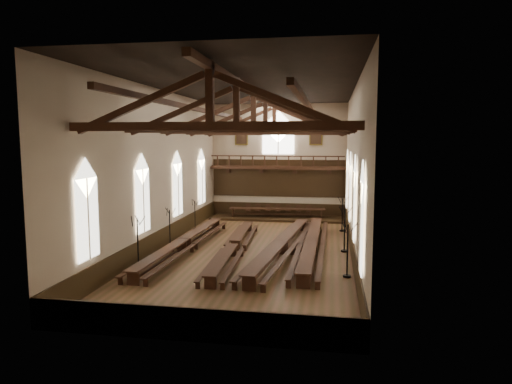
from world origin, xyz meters
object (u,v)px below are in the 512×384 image
refectory_row_b (233,245)px  candelabrum_right_near (347,260)px  refectory_row_c (282,244)px  candelabrum_right_far (342,221)px  refectory_row_d (312,242)px  candelabrum_left_near (138,252)px  candelabrum_left_mid (170,235)px  high_table (277,210)px  candelabrum_right_mid (344,238)px  refectory_row_a (184,242)px  candelabrum_left_far (195,220)px  dais (277,218)px

refectory_row_b → candelabrum_right_near: (6.65, -3.77, 0.35)m
refectory_row_c → candelabrum_right_far: size_ratio=5.75×
refectory_row_d → candelabrum_left_near: (-9.11, -5.00, 0.26)m
candelabrum_left_near → candelabrum_left_mid: bearing=90.0°
high_table → candelabrum_right_mid: (5.45, -10.76, 0.01)m
refectory_row_d → high_table: (-3.46, 11.03, 0.25)m
refectory_row_a → high_table: bearing=70.1°
refectory_row_c → refectory_row_d: 1.88m
candelabrum_right_far → candelabrum_right_near: bearing=-90.0°
candelabrum_left_far → candelabrum_right_far: bearing=6.2°
candelabrum_left_near → refectory_row_d: bearing=28.8°
candelabrum_right_far → refectory_row_a: bearing=-142.0°
dais → candelabrum_left_mid: (-5.65, -11.10, 0.67)m
dais → high_table: size_ratio=1.37×
high_table → candelabrum_right_mid: 12.06m
candelabrum_right_near → candelabrum_right_mid: candelabrum_right_near is taller
refectory_row_a → candelabrum_left_far: size_ratio=6.24×
dais → candelabrum_right_mid: bearing=-63.1°
high_table → candelabrum_right_mid: size_ratio=2.94×
refectory_row_b → refectory_row_c: 2.98m
candelabrum_right_far → candelabrum_right_mid: bearing=-90.0°
candelabrum_left_far → candelabrum_right_mid: 12.25m
candelabrum_right_mid → candelabrum_left_near: bearing=-154.6°
refectory_row_a → candelabrum_right_far: bearing=38.0°
high_table → candelabrum_left_far: 7.94m
refectory_row_d → candelabrum_left_mid: (-9.11, -0.07, 0.17)m
refectory_row_b → high_table: size_ratio=1.69×
candelabrum_right_mid → candelabrum_right_far: candelabrum_right_mid is taller
candelabrum_right_near → candelabrum_right_far: candelabrum_right_near is taller
candelabrum_left_mid → candelabrum_right_far: 12.98m
refectory_row_c → refectory_row_a: bearing=-177.3°
high_table → candelabrum_left_far: (-5.65, -5.58, -0.13)m
candelabrum_right_near → refectory_row_c: bearing=131.0°
refectory_row_d → candelabrum_right_near: candelabrum_right_near is taller
refectory_row_c → candelabrum_right_far: (3.71, 7.39, 0.20)m
high_table → candelabrum_right_far: (5.45, -4.37, -0.04)m
refectory_row_a → refectory_row_c: 6.12m
refectory_row_d → high_table: bearing=107.4°
refectory_row_a → dais: bearing=70.1°
high_table → candelabrum_left_mid: candelabrum_left_mid is taller
refectory_row_b → candelabrum_right_mid: candelabrum_right_mid is taller
refectory_row_b → high_table: (1.20, 12.27, 0.33)m
refectory_row_c → candelabrum_left_near: 8.53m
refectory_row_c → candelabrum_left_far: candelabrum_left_far is taller
high_table → refectory_row_a: bearing=-109.9°
high_table → candelabrum_right_near: 16.94m
dais → candelabrum_left_near: size_ratio=4.02×
refectory_row_d → candelabrum_right_far: bearing=73.4°
candelabrum_left_mid → candelabrum_right_mid: (11.10, 0.34, 0.09)m
refectory_row_c → candelabrum_left_far: bearing=140.1°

